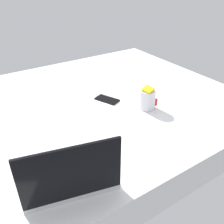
{
  "coord_description": "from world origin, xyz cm",
  "views": [
    {
      "loc": [
        54.87,
        112.53,
        86.95
      ],
      "look_at": [
        -1.75,
        25.66,
        24.0
      ],
      "focal_mm": 39.09,
      "sensor_mm": 36.0,
      "label": 1
    }
  ],
  "objects": [
    {
      "name": "bed_mattress",
      "position": [
        0.0,
        0.0,
        9.0
      ],
      "size": [
        180.0,
        140.0,
        18.0
      ],
      "primitive_type": "cube",
      "color": "white",
      "rests_on": "ground"
    },
    {
      "name": "snack_cup",
      "position": [
        -25.87,
        24.47,
        23.92
      ],
      "size": [
        9.0,
        9.0,
        13.58
      ],
      "color": "silver",
      "rests_on": "bed_mattress"
    },
    {
      "name": "laptop",
      "position": [
        33.4,
        51.34,
        22.41
      ],
      "size": [
        37.5,
        30.15,
        23.0
      ],
      "rotation": [
        0.0,
        0.0,
        -0.24
      ],
      "color": "#B7BABC",
      "rests_on": "bed_mattress"
    },
    {
      "name": "cell_phone",
      "position": [
        -12.14,
        4.36,
        18.4
      ],
      "size": [
        11.88,
        15.55,
        0.8
      ],
      "primitive_type": "cube",
      "rotation": [
        0.0,
        0.0,
        3.56
      ],
      "color": "black",
      "rests_on": "bed_mattress"
    }
  ]
}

